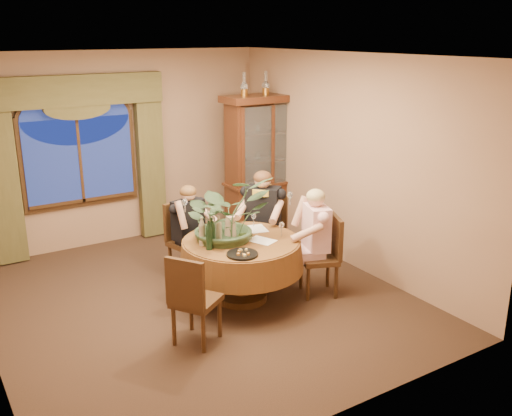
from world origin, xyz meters
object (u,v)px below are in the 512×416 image
chair_right (319,256)px  olive_bowl (245,237)px  oil_lamp_left (244,84)px  oil_lamp_right (286,82)px  oil_lamp_center (266,83)px  wine_bottle_0 (212,232)px  wine_bottle_3 (219,230)px  person_pink (316,241)px  person_scarf (263,221)px  wine_bottle_2 (209,235)px  chair_back_right (268,234)px  centerpiece_plant (225,185)px  wine_bottle_1 (202,231)px  stoneware_vase (230,227)px  china_cabinet (265,165)px  chair_back (188,241)px  dining_table (242,270)px  person_back (189,232)px  chair_front_left (196,298)px

chair_right → olive_bowl: (-0.82, 0.34, 0.30)m
oil_lamp_left → oil_lamp_right: size_ratio=1.00×
oil_lamp_center → wine_bottle_0: (-1.92, -1.88, -1.40)m
olive_bowl → wine_bottle_3: (-0.32, 0.05, 0.14)m
chair_right → person_pink: (0.01, 0.08, 0.17)m
person_scarf → wine_bottle_3: size_ratio=4.13×
person_scarf → wine_bottle_2: 1.33m
wine_bottle_2 → chair_back_right: bearing=29.9°
centerpiece_plant → olive_bowl: size_ratio=6.46×
chair_back_right → wine_bottle_1: (-1.24, -0.55, 0.44)m
chair_right → wine_bottle_0: wine_bottle_0 is taller
chair_back_right → wine_bottle_3: size_ratio=2.91×
olive_bowl → wine_bottle_3: bearing=171.5°
oil_lamp_right → olive_bowl: 3.08m
stoneware_vase → person_scarf: bearing=32.3°
china_cabinet → oil_lamp_center: oil_lamp_center is taller
wine_bottle_3 → china_cabinet: bearing=45.4°
chair_back → stoneware_vase: bearing=87.0°
person_pink → wine_bottle_0: size_ratio=3.93×
stoneware_vase → centerpiece_plant: size_ratio=0.24×
dining_table → chair_right: chair_right is taller
chair_back → wine_bottle_2: bearing=63.8°
person_pink → centerpiece_plant: size_ratio=1.15×
china_cabinet → wine_bottle_0: bearing=-135.7°
chair_right → stoneware_vase: bearing=85.6°
chair_right → centerpiece_plant: (-0.98, 0.50, 0.91)m
person_back → stoneware_vase: bearing=87.0°
oil_lamp_left → chair_back_right: size_ratio=0.35×
oil_lamp_left → olive_bowl: (-1.14, -1.90, -1.54)m
chair_back_right → person_scarf: bearing=73.0°
stoneware_vase → wine_bottle_2: 0.42m
wine_bottle_1 → wine_bottle_2: bearing=-87.4°
chair_front_left → wine_bottle_2: (0.42, 0.51, 0.44)m
china_cabinet → chair_right: bearing=-107.1°
chair_back → centerpiece_plant: (0.11, -0.79, 0.91)m
olive_bowl → wine_bottle_2: wine_bottle_2 is taller
chair_back_right → chair_back: (-1.01, 0.30, 0.00)m
person_back → olive_bowl: (0.28, -0.93, 0.16)m
oil_lamp_left → wine_bottle_3: (-1.45, -1.85, -1.40)m
oil_lamp_right → wine_bottle_1: (-2.38, -1.80, -1.40)m
oil_lamp_left → oil_lamp_right: (0.74, 0.00, 0.00)m
chair_right → wine_bottle_2: (-1.31, 0.28, 0.44)m
person_scarf → china_cabinet: bearing=-75.3°
oil_lamp_left → wine_bottle_2: oil_lamp_left is taller
oil_lamp_right → wine_bottle_0: 3.28m
chair_right → olive_bowl: 0.94m
chair_back → chair_front_left: (-0.64, -1.51, 0.00)m
oil_lamp_left → centerpiece_plant: bearing=-126.8°
chair_right → wine_bottle_1: wine_bottle_1 is taller
chair_right → chair_back: same height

